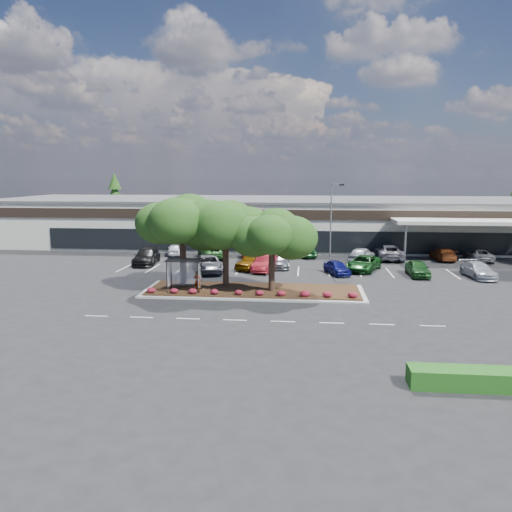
# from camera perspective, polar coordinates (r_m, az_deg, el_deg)

# --- Properties ---
(ground) EXTENTS (160.00, 160.00, 0.00)m
(ground) POSITION_cam_1_polar(r_m,az_deg,el_deg) (37.09, 2.16, -5.67)
(ground) COLOR black
(ground) RESTS_ON ground
(retail_store) EXTENTS (80.40, 25.20, 6.25)m
(retail_store) POSITION_cam_1_polar(r_m,az_deg,el_deg) (69.99, 4.01, 4.03)
(retail_store) COLOR beige
(retail_store) RESTS_ON ground
(landscape_island) EXTENTS (18.00, 6.00, 0.26)m
(landscape_island) POSITION_cam_1_polar(r_m,az_deg,el_deg) (41.09, -0.27, -4.00)
(landscape_island) COLOR #A4A39F
(landscape_island) RESTS_ON ground
(lane_markings) EXTENTS (33.12, 20.06, 0.01)m
(lane_markings) POSITION_cam_1_polar(r_m,az_deg,el_deg) (47.22, 2.80, -2.39)
(lane_markings) COLOR silver
(lane_markings) RESTS_ON ground
(shrub_row) EXTENTS (17.00, 0.80, 0.50)m
(shrub_row) POSITION_cam_1_polar(r_m,az_deg,el_deg) (38.97, -0.60, -4.15)
(shrub_row) COLOR maroon
(shrub_row) RESTS_ON landscape_island
(bus_shelter) EXTENTS (2.75, 1.55, 2.59)m
(bus_shelter) POSITION_cam_1_polar(r_m,az_deg,el_deg) (40.57, -8.18, -1.12)
(bus_shelter) COLOR black
(bus_shelter) RESTS_ON landscape_island
(island_tree_west) EXTENTS (7.20, 7.20, 7.89)m
(island_tree_west) POSITION_cam_1_polar(r_m,az_deg,el_deg) (41.88, -8.40, 1.84)
(island_tree_west) COLOR #1C3C11
(island_tree_west) RESTS_ON landscape_island
(island_tree_mid) EXTENTS (6.60, 6.60, 7.32)m
(island_tree_mid) POSITION_cam_1_polar(r_m,az_deg,el_deg) (41.89, -3.51, 1.53)
(island_tree_mid) COLOR #1C3C11
(island_tree_mid) RESTS_ON landscape_island
(island_tree_east) EXTENTS (5.80, 5.80, 6.50)m
(island_tree_east) POSITION_cam_1_polar(r_m,az_deg,el_deg) (40.01, 1.81, 0.58)
(island_tree_east) COLOR #1C3C11
(island_tree_east) RESTS_ON landscape_island
(hedge_south_east) EXTENTS (6.00, 1.30, 0.90)m
(hedge_south_east) POSITION_cam_1_polar(r_m,az_deg,el_deg) (25.28, 23.85, -12.72)
(hedge_south_east) COLOR #124C11
(hedge_south_east) RESTS_ON ground
(conifer_north_west) EXTENTS (4.40, 4.40, 10.00)m
(conifer_north_west) POSITION_cam_1_polar(r_m,az_deg,el_deg) (88.00, -15.78, 6.00)
(conifer_north_west) COLOR #1C3C11
(conifer_north_west) RESTS_ON ground
(person_waiting) EXTENTS (0.71, 0.56, 1.73)m
(person_waiting) POSITION_cam_1_polar(r_m,az_deg,el_deg) (40.28, -6.70, -2.88)
(person_waiting) COLOR #594C47
(person_waiting) RESTS_ON landscape_island
(light_pole) EXTENTS (1.43, 0.61, 8.81)m
(light_pole) POSITION_cam_1_polar(r_m,az_deg,el_deg) (49.25, 8.64, 2.56)
(light_pole) COLOR #A4A39F
(light_pole) RESTS_ON ground
(car_0) EXTENTS (3.02, 5.99, 1.67)m
(car_0) POSITION_cam_1_polar(r_m,az_deg,el_deg) (55.05, -12.40, -0.04)
(car_0) COLOR black
(car_0) RESTS_ON ground
(car_1) EXTENTS (4.33, 6.20, 1.57)m
(car_1) POSITION_cam_1_polar(r_m,az_deg,el_deg) (49.80, -5.48, -0.90)
(car_1) COLOR #5A5B61
(car_1) RESTS_ON ground
(car_2) EXTENTS (3.49, 5.01, 1.58)m
(car_2) POSITION_cam_1_polar(r_m,az_deg,el_deg) (50.96, -0.50, -0.61)
(car_2) COLOR #6B3F04
(car_2) RESTS_ON ground
(car_3) EXTENTS (2.58, 4.99, 1.57)m
(car_3) POSITION_cam_1_polar(r_m,az_deg,el_deg) (49.83, 1.07, -0.85)
(car_3) COLOR maroon
(car_3) RESTS_ON ground
(car_4) EXTENTS (2.07, 4.81, 1.38)m
(car_4) POSITION_cam_1_polar(r_m,az_deg,el_deg) (51.98, 2.78, -0.54)
(car_4) COLOR #57585F
(car_4) RESTS_ON ground
(car_5) EXTENTS (2.86, 4.26, 1.35)m
(car_5) POSITION_cam_1_polar(r_m,az_deg,el_deg) (48.89, 9.24, -1.30)
(car_5) COLOR #0E115C
(car_5) RESTS_ON ground
(car_6) EXTENTS (4.36, 5.99, 1.51)m
(car_6) POSITION_cam_1_polar(r_m,az_deg,el_deg) (51.24, 12.18, -0.81)
(car_6) COLOR #144417
(car_6) RESTS_ON ground
(car_7) EXTENTS (1.86, 4.47, 1.51)m
(car_7) POSITION_cam_1_polar(r_m,az_deg,el_deg) (49.83, 17.98, -1.35)
(car_7) COLOR #1B491C
(car_7) RESTS_ON ground
(car_8) EXTENTS (2.60, 5.12, 1.42)m
(car_8) POSITION_cam_1_polar(r_m,az_deg,el_deg) (51.15, 24.05, -1.49)
(car_8) COLOR #A1A6AD
(car_8) RESTS_ON ground
(car_9) EXTENTS (2.45, 4.27, 1.37)m
(car_9) POSITION_cam_1_polar(r_m,az_deg,el_deg) (60.42, -9.27, 0.73)
(car_9) COLOR silver
(car_9) RESTS_ON ground
(car_10) EXTENTS (4.32, 5.88, 1.48)m
(car_10) POSITION_cam_1_polar(r_m,az_deg,el_deg) (57.47, -5.11, 0.44)
(car_10) COLOR #1F4F1D
(car_10) RESTS_ON ground
(car_11) EXTENTS (3.22, 6.02, 1.61)m
(car_11) POSITION_cam_1_polar(r_m,az_deg,el_deg) (56.29, -0.23, 0.35)
(car_11) COLOR maroon
(car_11) RESTS_ON ground
(car_12) EXTENTS (2.42, 4.35, 1.40)m
(car_12) POSITION_cam_1_polar(r_m,az_deg,el_deg) (58.72, 2.11, 0.62)
(car_12) COLOR #194220
(car_12) RESTS_ON ground
(car_13) EXTENTS (2.75, 4.55, 1.45)m
(car_13) POSITION_cam_1_polar(r_m,az_deg,el_deg) (58.72, 5.80, 0.60)
(car_13) COLOR #164921
(car_13) RESTS_ON ground
(car_14) EXTENTS (3.73, 5.37, 1.70)m
(car_14) POSITION_cam_1_polar(r_m,az_deg,el_deg) (55.99, 11.97, 0.14)
(car_14) COLOR #979BA3
(car_14) RESTS_ON ground
(car_15) EXTENTS (2.85, 6.06, 1.68)m
(car_15) POSITION_cam_1_polar(r_m,az_deg,el_deg) (58.64, 14.95, 0.43)
(car_15) COLOR slate
(car_15) RESTS_ON ground
(car_16) EXTENTS (2.16, 4.99, 1.43)m
(car_16) POSITION_cam_1_polar(r_m,az_deg,el_deg) (60.06, 20.58, 0.23)
(car_16) COLOR brown
(car_16) RESTS_ON ground
(car_17) EXTENTS (2.44, 5.01, 1.37)m
(car_17) POSITION_cam_1_polar(r_m,az_deg,el_deg) (60.86, 24.07, 0.10)
(car_17) COLOR slate
(car_17) RESTS_ON ground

